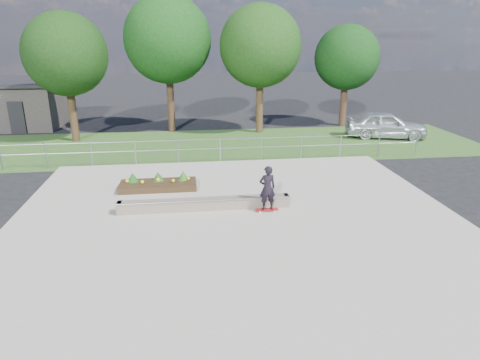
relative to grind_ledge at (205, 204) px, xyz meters
name	(u,v)px	position (x,y,z in m)	size (l,w,h in m)	color
ground	(240,228)	(1.04, -1.51, -0.26)	(120.00, 120.00, 0.00)	black
grass_verge	(215,145)	(1.04, 9.49, -0.25)	(30.00, 8.00, 0.02)	#2B4D1E
concrete_slab	(240,227)	(1.04, -1.51, -0.23)	(15.00, 15.00, 0.06)	gray
fence	(220,147)	(1.04, 5.99, 0.51)	(20.06, 0.06, 1.20)	gray
tree_far_left	(66,55)	(-6.96, 11.49, 4.59)	(4.55, 4.55, 7.15)	#2F1F13
tree_mid_left	(168,40)	(-1.46, 13.49, 5.34)	(5.25, 5.25, 8.25)	black
tree_mid_right	(260,46)	(4.04, 12.49, 4.97)	(4.90, 4.90, 7.70)	#332214
tree_far_right	(347,58)	(10.04, 13.99, 4.21)	(4.20, 4.20, 6.60)	#321D14
grind_ledge	(205,204)	(0.00, 0.00, 0.00)	(6.00, 0.44, 0.43)	brown
planter_bed	(158,184)	(-1.74, 2.46, -0.02)	(3.00, 1.20, 0.61)	black
skateboarder	(267,188)	(2.12, -0.44, 0.65)	(0.80, 0.42, 1.64)	silver
parked_car	(386,125)	(11.28, 10.00, 0.53)	(1.87, 4.65, 1.58)	#B8BEC2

